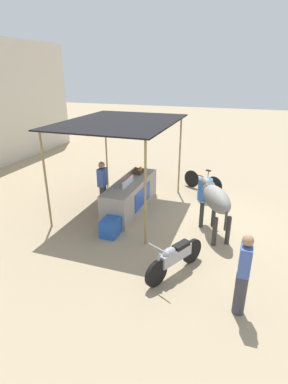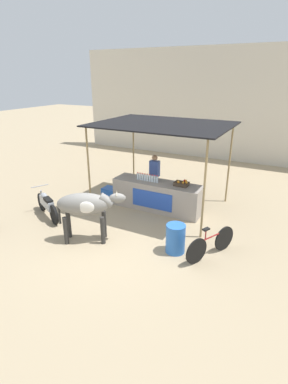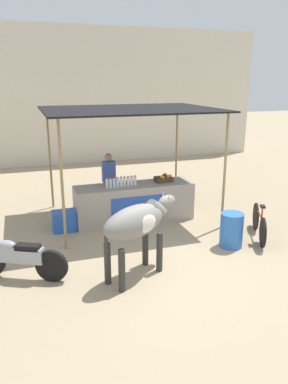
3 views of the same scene
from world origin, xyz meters
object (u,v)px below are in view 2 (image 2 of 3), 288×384
cooler_box (112,194)px  vendor_behind_counter (155,177)px  cow (86,206)px  bicycle_leaning (211,244)px  stall_counter (157,196)px  water_barrel (175,239)px  fruit_crate (182,184)px  motorcycle_parked (47,204)px

cooler_box → vendor_behind_counter: bearing=33.2°
cooler_box → cow: 2.92m
vendor_behind_counter → bicycle_leaning: 3.96m
stall_counter → water_barrel: stall_counter is taller
cow → vendor_behind_counter: bearing=84.9°
stall_counter → bicycle_leaning: (2.39, -1.95, -0.13)m
cooler_box → cow: (0.99, -2.63, 0.79)m
fruit_crate → cooler_box: size_ratio=0.73×
cooler_box → motorcycle_parked: size_ratio=0.37×
stall_counter → fruit_crate: size_ratio=6.82×
cow → motorcycle_parked: (-2.06, 0.58, -0.61)m
motorcycle_parked → vendor_behind_counter: bearing=50.7°
bicycle_leaning → water_barrel: bearing=-166.3°
fruit_crate → motorcycle_parked: (-3.67, -2.20, -0.60)m
bicycle_leaning → stall_counter: bearing=140.8°
fruit_crate → water_barrel: bearing=-72.0°
fruit_crate → cow: 3.21m
fruit_crate → bicycle_leaning: size_ratio=0.29×
stall_counter → motorcycle_parked: (-2.85, -2.15, -0.05)m
cooler_box → motorcycle_parked: motorcycle_parked is taller
fruit_crate → cow: (-1.60, -2.78, 0.00)m
water_barrel → cow: 2.48m
fruit_crate → motorcycle_parked: 4.32m
vendor_behind_counter → fruit_crate: bearing=-28.5°
fruit_crate → stall_counter: bearing=-176.4°
motorcycle_parked → bicycle_leaning: (5.23, 0.20, -0.08)m
cow → fruit_crate: bearing=60.1°
vendor_behind_counter → cow: bearing=-95.1°
vendor_behind_counter → cooler_box: bearing=-146.8°
stall_counter → vendor_behind_counter: (-0.47, 0.75, 0.37)m
cooler_box → bicycle_leaning: 4.55m
stall_counter → cooler_box: (-1.77, -0.10, -0.24)m
water_barrel → motorcycle_parked: size_ratio=0.46×
cooler_box → bicycle_leaning: bicycle_leaning is taller
vendor_behind_counter → motorcycle_parked: (-2.38, -2.90, -0.42)m
vendor_behind_counter → cow: (-0.31, -3.48, 0.18)m
vendor_behind_counter → cow: vendor_behind_counter is taller
cooler_box → fruit_crate: bearing=3.3°
vendor_behind_counter → cooler_box: (-1.30, -0.85, -0.61)m
water_barrel → motorcycle_parked: bearing=179.9°
fruit_crate → water_barrel: fruit_crate is taller
bicycle_leaning → motorcycle_parked: bearing=-177.8°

